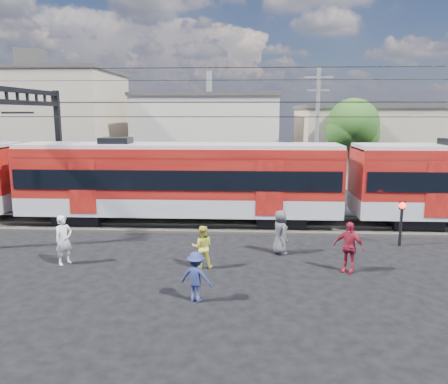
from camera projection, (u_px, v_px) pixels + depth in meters
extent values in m
plane|color=black|center=(201.00, 286.00, 14.58)|extent=(120.00, 120.00, 0.00)
cube|color=#2D2823|center=(217.00, 224.00, 22.43)|extent=(70.00, 3.40, 0.12)
cube|color=#59544C|center=(216.00, 225.00, 21.67)|extent=(70.00, 0.12, 0.12)
cube|color=#59544C|center=(218.00, 218.00, 23.15)|extent=(70.00, 0.12, 0.12)
cube|color=black|center=(83.00, 217.00, 22.74)|extent=(2.40, 2.20, 0.70)
cube|color=black|center=(280.00, 219.00, 22.21)|extent=(2.40, 2.20, 0.70)
cube|color=#A7AAB0|center=(180.00, 203.00, 22.33)|extent=(16.00, 3.00, 0.90)
cube|color=maroon|center=(179.00, 171.00, 22.03)|extent=(16.00, 3.00, 2.40)
cube|color=black|center=(179.00, 176.00, 22.08)|extent=(15.68, 3.08, 0.95)
cube|color=#A7AAB0|center=(179.00, 146.00, 21.81)|extent=(16.00, 2.60, 0.25)
cube|color=black|center=(411.00, 221.00, 21.88)|extent=(2.40, 2.20, 0.70)
cube|color=black|center=(60.00, 149.00, 26.74)|extent=(0.30, 0.30, 7.00)
cube|color=black|center=(17.00, 90.00, 21.73)|extent=(0.25, 9.30, 0.25)
cube|color=black|center=(18.00, 103.00, 21.83)|extent=(0.25, 9.30, 0.25)
cylinder|color=black|center=(216.00, 117.00, 20.76)|extent=(70.00, 0.03, 0.03)
cylinder|color=black|center=(218.00, 117.00, 22.14)|extent=(70.00, 0.03, 0.03)
cylinder|color=black|center=(216.00, 102.00, 20.64)|extent=(70.00, 0.03, 0.03)
cylinder|color=black|center=(218.00, 103.00, 22.01)|extent=(70.00, 0.03, 0.03)
cylinder|color=black|center=(211.00, 68.00, 17.65)|extent=(70.00, 0.03, 0.03)
cylinder|color=black|center=(221.00, 80.00, 24.53)|extent=(70.00, 0.03, 0.03)
cube|color=tan|center=(36.00, 126.00, 38.22)|extent=(14.00, 10.00, 9.00)
cube|color=#3F3D3A|center=(32.00, 72.00, 37.38)|extent=(14.28, 10.20, 0.30)
cube|color=beige|center=(209.00, 136.00, 40.58)|extent=(12.00, 12.00, 7.00)
cube|color=#3F3D3A|center=(209.00, 96.00, 39.92)|extent=(12.24, 12.24, 0.30)
cube|color=tan|center=(395.00, 145.00, 36.90)|extent=(16.00, 10.00, 6.00)
cube|color=#3F3D3A|center=(397.00, 107.00, 36.33)|extent=(16.32, 10.20, 0.30)
cylinder|color=slate|center=(317.00, 135.00, 28.24)|extent=(0.24, 0.24, 8.50)
cube|color=slate|center=(319.00, 77.00, 27.59)|extent=(1.80, 0.12, 0.12)
cube|color=slate|center=(318.00, 90.00, 27.73)|extent=(1.40, 0.12, 0.12)
cylinder|color=#382619|center=(351.00, 165.00, 31.45)|extent=(0.36, 0.36, 3.92)
sphere|color=#204714|center=(353.00, 124.00, 30.92)|extent=(3.64, 3.64, 3.64)
sphere|color=#204714|center=(360.00, 134.00, 31.31)|extent=(2.80, 2.80, 2.80)
imported|color=silver|center=(64.00, 240.00, 16.57)|extent=(0.78, 0.82, 1.89)
imported|color=gold|center=(202.00, 247.00, 16.18)|extent=(0.84, 0.69, 1.61)
imported|color=navy|center=(196.00, 277.00, 13.31)|extent=(1.13, 0.84, 1.56)
imported|color=maroon|center=(349.00, 247.00, 15.72)|extent=(1.18, 0.97, 1.88)
imported|color=#444549|center=(280.00, 232.00, 17.79)|extent=(0.86, 1.03, 1.81)
cylinder|color=black|center=(401.00, 225.00, 18.81)|extent=(0.12, 0.12, 1.85)
sphere|color=#FF140C|center=(402.00, 205.00, 18.65)|extent=(0.29, 0.29, 0.29)
cube|color=black|center=(402.00, 205.00, 18.65)|extent=(0.26, 0.06, 0.36)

